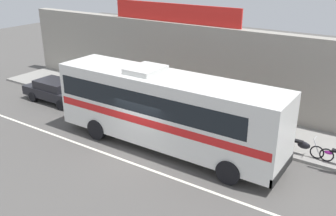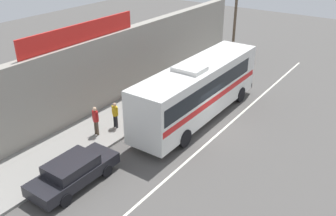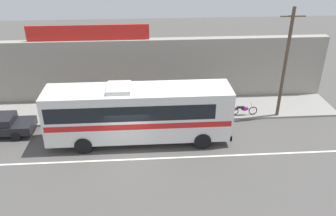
% 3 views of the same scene
% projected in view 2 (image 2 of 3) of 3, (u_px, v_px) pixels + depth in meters
% --- Properties ---
extents(ground_plane, '(70.00, 70.00, 0.00)m').
position_uv_depth(ground_plane, '(210.00, 127.00, 22.23)').
color(ground_plane, '#4F4C49').
extents(sidewalk_slab, '(30.00, 3.60, 0.14)m').
position_uv_depth(sidewalk_slab, '(143.00, 105.00, 24.88)').
color(sidewalk_slab, gray).
rests_on(sidewalk_slab, ground_plane).
extents(storefront_facade, '(30.00, 0.70, 4.80)m').
position_uv_depth(storefront_facade, '(117.00, 66.00, 24.95)').
color(storefront_facade, gray).
rests_on(storefront_facade, ground_plane).
extents(storefront_billboard, '(8.76, 0.12, 1.10)m').
position_uv_depth(storefront_billboard, '(81.00, 33.00, 21.53)').
color(storefront_billboard, red).
rests_on(storefront_billboard, storefront_facade).
extents(road_center_stripe, '(30.00, 0.14, 0.01)m').
position_uv_depth(road_center_stripe, '(221.00, 131.00, 21.82)').
color(road_center_stripe, silver).
rests_on(road_center_stripe, ground_plane).
extents(intercity_bus, '(11.18, 2.63, 3.78)m').
position_uv_depth(intercity_bus, '(198.00, 88.00, 22.40)').
color(intercity_bus, silver).
rests_on(intercity_bus, ground_plane).
extents(parked_car, '(4.45, 1.84, 1.37)m').
position_uv_depth(parked_car, '(73.00, 171.00, 17.01)').
color(parked_car, black).
rests_on(parked_car, ground_plane).
extents(utility_pole, '(1.60, 0.22, 7.59)m').
position_uv_depth(utility_pole, '(235.00, 20.00, 29.96)').
color(utility_pole, brown).
rests_on(utility_pole, sidewalk_slab).
extents(motorcycle_green, '(1.94, 0.56, 0.94)m').
position_uv_depth(motorcycle_green, '(206.00, 75.00, 28.56)').
color(motorcycle_green, black).
rests_on(motorcycle_green, sidewalk_slab).
extents(motorcycle_purple, '(1.96, 0.56, 0.94)m').
position_uv_depth(motorcycle_purple, '(191.00, 81.00, 27.37)').
color(motorcycle_purple, black).
rests_on(motorcycle_purple, sidewalk_slab).
extents(motorcycle_black, '(1.97, 0.56, 0.94)m').
position_uv_depth(motorcycle_black, '(217.00, 69.00, 29.82)').
color(motorcycle_black, black).
rests_on(motorcycle_black, sidewalk_slab).
extents(pedestrian_near_shop, '(0.30, 0.48, 1.76)m').
position_uv_depth(pedestrian_near_shop, '(96.00, 119.00, 20.76)').
color(pedestrian_near_shop, brown).
rests_on(pedestrian_near_shop, sidewalk_slab).
extents(pedestrian_far_left, '(0.30, 0.48, 1.62)m').
position_uv_depth(pedestrian_far_left, '(115.00, 113.00, 21.56)').
color(pedestrian_far_left, black).
rests_on(pedestrian_far_left, sidewalk_slab).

